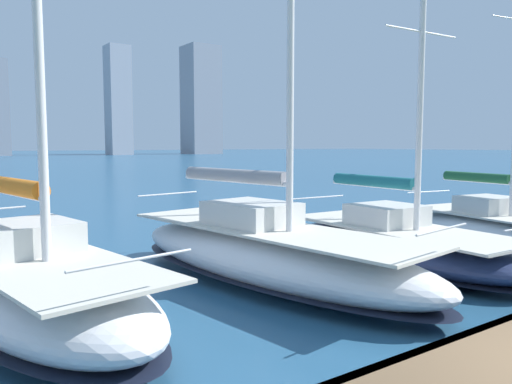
# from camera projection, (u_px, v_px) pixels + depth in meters

# --- Properties ---
(sailboat_forest) EXTENTS (3.82, 7.13, 11.21)m
(sailboat_forest) POSITION_uv_depth(u_px,v_px,m) (496.00, 225.00, 16.57)
(sailboat_forest) COLOR silver
(sailboat_forest) RESTS_ON ground
(sailboat_teal) EXTENTS (3.21, 7.79, 9.39)m
(sailboat_teal) POSITION_uv_depth(u_px,v_px,m) (398.00, 243.00, 13.44)
(sailboat_teal) COLOR navy
(sailboat_teal) RESTS_ON ground
(sailboat_grey) EXTENTS (4.06, 9.67, 10.72)m
(sailboat_grey) POSITION_uv_depth(u_px,v_px,m) (266.00, 252.00, 11.79)
(sailboat_grey) COLOR white
(sailboat_grey) RESTS_ON ground
(sailboat_orange) EXTENTS (3.95, 7.77, 10.19)m
(sailboat_orange) POSITION_uv_depth(u_px,v_px,m) (35.00, 287.00, 8.90)
(sailboat_orange) COLOR white
(sailboat_orange) RESTS_ON ground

